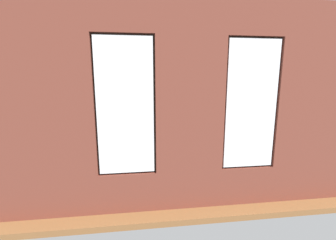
{
  "coord_description": "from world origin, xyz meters",
  "views": [
    {
      "loc": [
        0.78,
        5.95,
        2.12
      ],
      "look_at": [
        0.06,
        0.4,
        1.06
      ],
      "focal_mm": 24.0,
      "sensor_mm": 36.0,
      "label": 1
    }
  ],
  "objects_px": {
    "candle_jar": "(170,133)",
    "coffee_table": "(159,138)",
    "potted_plant_corner_near_left": "(229,112)",
    "potted_plant_corner_far_left": "(307,155)",
    "potted_plant_mid_room_small": "(184,137)",
    "cup_ceramic": "(154,134)",
    "remote_silver": "(163,137)",
    "media_console": "(60,155)",
    "papasan_chair": "(152,127)",
    "couch_left": "(250,140)",
    "potted_plant_foreground_right": "(90,117)",
    "couch_by_window": "(152,173)",
    "remote_black": "(147,137)",
    "potted_plant_near_tv": "(69,148)",
    "table_plant_small": "(159,131)",
    "tv_flatscreen": "(58,133)"
  },
  "relations": [
    {
      "from": "couch_left",
      "to": "cup_ceramic",
      "type": "bearing_deg",
      "value": -96.54
    },
    {
      "from": "potted_plant_foreground_right",
      "to": "potted_plant_mid_room_small",
      "type": "height_order",
      "value": "potted_plant_foreground_right"
    },
    {
      "from": "potted_plant_foreground_right",
      "to": "couch_by_window",
      "type": "bearing_deg",
      "value": 116.22
    },
    {
      "from": "potted_plant_foreground_right",
      "to": "potted_plant_near_tv",
      "type": "bearing_deg",
      "value": 94.16
    },
    {
      "from": "remote_silver",
      "to": "potted_plant_corner_near_left",
      "type": "distance_m",
      "value": 3.14
    },
    {
      "from": "potted_plant_corner_near_left",
      "to": "potted_plant_corner_far_left",
      "type": "xyz_separation_m",
      "value": [
        -0.0,
        3.97,
        -0.27
      ]
    },
    {
      "from": "media_console",
      "to": "potted_plant_mid_room_small",
      "type": "distance_m",
      "value": 3.49
    },
    {
      "from": "media_console",
      "to": "potted_plant_mid_room_small",
      "type": "xyz_separation_m",
      "value": [
        -3.34,
        -1.01,
        0.08
      ]
    },
    {
      "from": "cup_ceramic",
      "to": "potted_plant_corner_near_left",
      "type": "distance_m",
      "value": 3.25
    },
    {
      "from": "tv_flatscreen",
      "to": "candle_jar",
      "type": "bearing_deg",
      "value": -162.05
    },
    {
      "from": "candle_jar",
      "to": "potted_plant_corner_far_left",
      "type": "height_order",
      "value": "potted_plant_corner_far_left"
    },
    {
      "from": "papasan_chair",
      "to": "potted_plant_mid_room_small",
      "type": "relative_size",
      "value": 2.42
    },
    {
      "from": "couch_left",
      "to": "table_plant_small",
      "type": "bearing_deg",
      "value": -95.21
    },
    {
      "from": "coffee_table",
      "to": "potted_plant_foreground_right",
      "type": "xyz_separation_m",
      "value": [
        2.25,
        -1.42,
        0.42
      ]
    },
    {
      "from": "cup_ceramic",
      "to": "candle_jar",
      "type": "distance_m",
      "value": 0.49
    },
    {
      "from": "coffee_table",
      "to": "potted_plant_corner_near_left",
      "type": "bearing_deg",
      "value": -151.75
    },
    {
      "from": "remote_black",
      "to": "potted_plant_foreground_right",
      "type": "relative_size",
      "value": 0.13
    },
    {
      "from": "media_console",
      "to": "papasan_chair",
      "type": "height_order",
      "value": "papasan_chair"
    },
    {
      "from": "cup_ceramic",
      "to": "potted_plant_corner_near_left",
      "type": "height_order",
      "value": "potted_plant_corner_near_left"
    },
    {
      "from": "coffee_table",
      "to": "remote_silver",
      "type": "height_order",
      "value": "remote_silver"
    },
    {
      "from": "couch_by_window",
      "to": "potted_plant_mid_room_small",
      "type": "relative_size",
      "value": 4.25
    },
    {
      "from": "cup_ceramic",
      "to": "potted_plant_near_tv",
      "type": "height_order",
      "value": "potted_plant_near_tv"
    },
    {
      "from": "tv_flatscreen",
      "to": "potted_plant_mid_room_small",
      "type": "relative_size",
      "value": 1.89
    },
    {
      "from": "remote_black",
      "to": "candle_jar",
      "type": "bearing_deg",
      "value": 59.75
    },
    {
      "from": "papasan_chair",
      "to": "potted_plant_corner_far_left",
      "type": "distance_m",
      "value": 4.59
    },
    {
      "from": "coffee_table",
      "to": "remote_black",
      "type": "xyz_separation_m",
      "value": [
        0.37,
        0.11,
        0.07
      ]
    },
    {
      "from": "table_plant_small",
      "to": "potted_plant_mid_room_small",
      "type": "relative_size",
      "value": 0.58
    },
    {
      "from": "remote_silver",
      "to": "papasan_chair",
      "type": "xyz_separation_m",
      "value": [
        0.26,
        -1.15,
        0.02
      ]
    },
    {
      "from": "couch_by_window",
      "to": "papasan_chair",
      "type": "xyz_separation_m",
      "value": [
        -0.2,
        -3.43,
        0.13
      ]
    },
    {
      "from": "candle_jar",
      "to": "potted_plant_corner_far_left",
      "type": "distance_m",
      "value": 3.57
    },
    {
      "from": "cup_ceramic",
      "to": "table_plant_small",
      "type": "bearing_deg",
      "value": 148.65
    },
    {
      "from": "remote_silver",
      "to": "potted_plant_near_tv",
      "type": "height_order",
      "value": "potted_plant_near_tv"
    },
    {
      "from": "couch_left",
      "to": "potted_plant_corner_far_left",
      "type": "relative_size",
      "value": 2.08
    },
    {
      "from": "table_plant_small",
      "to": "coffee_table",
      "type": "bearing_deg",
      "value": 90.0
    },
    {
      "from": "papasan_chair",
      "to": "couch_left",
      "type": "bearing_deg",
      "value": 151.6
    },
    {
      "from": "couch_by_window",
      "to": "potted_plant_foreground_right",
      "type": "relative_size",
      "value": 1.52
    },
    {
      "from": "table_plant_small",
      "to": "potted_plant_near_tv",
      "type": "height_order",
      "value": "potted_plant_near_tv"
    },
    {
      "from": "potted_plant_corner_near_left",
      "to": "potted_plant_near_tv",
      "type": "height_order",
      "value": "potted_plant_corner_near_left"
    },
    {
      "from": "coffee_table",
      "to": "remote_black",
      "type": "relative_size",
      "value": 7.24
    },
    {
      "from": "papasan_chair",
      "to": "media_console",
      "type": "bearing_deg",
      "value": 37.73
    },
    {
      "from": "media_console",
      "to": "potted_plant_near_tv",
      "type": "bearing_deg",
      "value": 117.44
    },
    {
      "from": "papasan_chair",
      "to": "table_plant_small",
      "type": "bearing_deg",
      "value": 99.0
    },
    {
      "from": "cup_ceramic",
      "to": "potted_plant_mid_room_small",
      "type": "height_order",
      "value": "cup_ceramic"
    },
    {
      "from": "couch_by_window",
      "to": "potted_plant_corner_near_left",
      "type": "xyz_separation_m",
      "value": [
        -3.13,
        -3.87,
        0.53
      ]
    },
    {
      "from": "tv_flatscreen",
      "to": "potted_plant_corner_near_left",
      "type": "height_order",
      "value": "potted_plant_corner_near_left"
    },
    {
      "from": "couch_left",
      "to": "potted_plant_mid_room_small",
      "type": "relative_size",
      "value": 3.98
    },
    {
      "from": "couch_by_window",
      "to": "remote_silver",
      "type": "distance_m",
      "value": 2.33
    },
    {
      "from": "potted_plant_mid_room_small",
      "to": "remote_silver",
      "type": "bearing_deg",
      "value": 24.5
    },
    {
      "from": "candle_jar",
      "to": "coffee_table",
      "type": "bearing_deg",
      "value": 21.19
    },
    {
      "from": "potted_plant_mid_room_small",
      "to": "cup_ceramic",
      "type": "bearing_deg",
      "value": 6.72
    }
  ]
}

